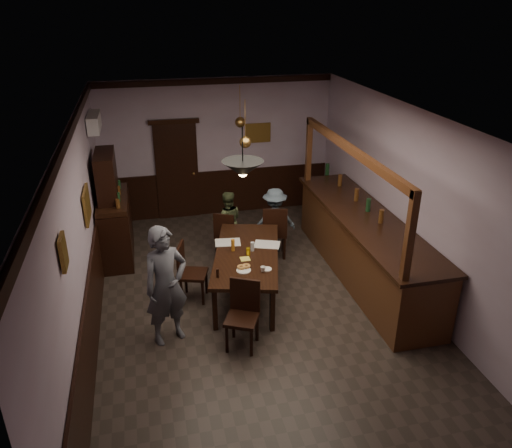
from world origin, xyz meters
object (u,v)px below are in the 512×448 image
object	(u,v)px
person_seated_left	(227,221)
person_seated_right	(274,220)
chair_far_right	(275,230)
chair_side	(188,270)
dining_table	(247,256)
chair_far_left	(225,232)
sideboard	(114,217)
soda_can	(248,251)
pendant_brass_mid	(245,142)
bar_counter	(364,245)
chair_near	(243,311)
pendant_iron	(243,169)
coffee_cup	(263,269)
person_standing	(166,286)
pendant_brass_far	(240,122)

from	to	relation	value
person_seated_left	person_seated_right	distance (m)	0.90
chair_far_right	chair_side	bearing A→B (deg)	44.61
dining_table	chair_far_left	size ratio (longest dim) A/B	2.65
sideboard	soda_can	bearing A→B (deg)	-41.84
chair_far_right	pendant_brass_mid	distance (m)	1.83
bar_counter	soda_can	bearing A→B (deg)	-175.21
chair_near	soda_can	distance (m)	1.28
chair_far_left	bar_counter	distance (m)	2.54
sideboard	pendant_iron	world-z (taller)	pendant_iron
person_seated_right	soda_can	xyz separation A→B (m)	(-0.83, -1.45, 0.18)
chair_side	dining_table	bearing A→B (deg)	-75.41
coffee_cup	pendant_iron	bearing A→B (deg)	-143.59
chair_near	chair_side	xyz separation A→B (m)	(-0.62, 1.33, -0.01)
person_seated_right	soda_can	bearing A→B (deg)	63.01
person_standing	person_seated_left	xyz separation A→B (m)	(1.31, 2.55, -0.28)
person_seated_right	pendant_iron	xyz separation A→B (m)	(-1.04, -2.15, 1.80)
chair_side	pendant_brass_far	size ratio (longest dim) A/B	1.20
soda_can	pendant_brass_far	bearing A→B (deg)	80.99
chair_far_right	chair_side	size ratio (longest dim) A/B	1.06
chair_far_left	coffee_cup	xyz separation A→B (m)	(0.23, -2.00, 0.31)
chair_side	coffee_cup	size ratio (longest dim) A/B	12.16
chair_far_right	pendant_brass_far	size ratio (longest dim) A/B	1.27
chair_far_left	chair_far_right	distance (m)	0.92
pendant_iron	chair_far_left	bearing A→B (deg)	87.54
bar_counter	chair_near	bearing A→B (deg)	-150.29
bar_counter	pendant_brass_mid	size ratio (longest dim) A/B	5.26
chair_near	pendant_brass_mid	world-z (taller)	pendant_brass_mid
bar_counter	pendant_iron	xyz separation A→B (m)	(-2.30, -0.87, 1.83)
person_seated_right	coffee_cup	distance (m)	2.16
dining_table	person_seated_right	distance (m)	1.61
pendant_iron	pendant_brass_far	size ratio (longest dim) A/B	0.84
chair_far_right	chair_near	bearing A→B (deg)	78.44
coffee_cup	soda_can	distance (m)	0.58
dining_table	bar_counter	size ratio (longest dim) A/B	0.56
coffee_cup	bar_counter	world-z (taller)	bar_counter
chair_far_right	pendant_brass_far	bearing A→B (deg)	-61.13
person_seated_right	bar_counter	distance (m)	1.79
dining_table	person_seated_left	xyz separation A→B (m)	(-0.03, 1.61, -0.09)
chair_far_left	pendant_iron	bearing A→B (deg)	113.17
chair_side	person_seated_left	xyz separation A→B (m)	(0.92, 1.56, 0.07)
coffee_cup	sideboard	bearing A→B (deg)	146.95
chair_side	person_standing	size ratio (longest dim) A/B	0.55
chair_far_right	pendant_iron	world-z (taller)	pendant_iron
chair_far_right	person_seated_left	size ratio (longest dim) A/B	0.86
person_standing	bar_counter	distance (m)	3.60
coffee_cup	chair_side	bearing A→B (deg)	161.56
person_seated_left	soda_can	size ratio (longest dim) A/B	9.97
pendant_brass_mid	chair_far_right	bearing A→B (deg)	11.84
person_standing	chair_side	bearing A→B (deg)	45.46
coffee_cup	soda_can	xyz separation A→B (m)	(-0.10, 0.58, 0.01)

